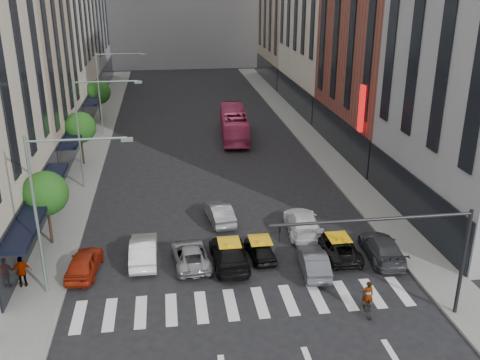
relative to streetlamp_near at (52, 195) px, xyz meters
name	(u,v)px	position (x,y,z in m)	size (l,w,h in m)	color
ground	(254,320)	(10.04, -4.00, -5.90)	(160.00, 160.00, 0.00)	black
sidewalk_left	(92,151)	(-1.46, 26.00, -5.83)	(3.00, 96.00, 0.15)	slate
sidewalk_right	(314,142)	(21.54, 26.00, -5.83)	(3.00, 96.00, 0.15)	slate
building_left_b	(12,32)	(-6.96, 24.00, 6.10)	(8.00, 16.00, 24.00)	tan
building_right_b	(386,17)	(27.04, 23.00, 7.10)	(8.00, 18.00, 26.00)	brown
tree_near	(46,193)	(-1.76, 6.00, -2.25)	(2.88, 2.88, 4.95)	black
tree_mid	(80,127)	(-1.76, 22.00, -2.25)	(2.88, 2.88, 4.95)	black
tree_far	(98,92)	(-1.76, 38.00, -2.25)	(2.88, 2.88, 4.95)	black
streetlamp_near	(52,195)	(0.00, 0.00, 0.00)	(5.38, 0.25, 9.00)	gray
streetlamp_mid	(89,119)	(0.00, 16.00, 0.00)	(5.38, 0.25, 9.00)	gray
streetlamp_far	(107,82)	(0.00, 32.00, 0.00)	(5.38, 0.25, 9.00)	gray
traffic_signal	(413,242)	(17.74, -5.00, -1.43)	(10.10, 0.20, 6.00)	black
liberty_sign	(361,109)	(22.64, 16.00, 0.10)	(0.30, 0.70, 4.00)	red
car_red	(84,263)	(0.84, 1.94, -5.20)	(1.66, 4.13, 1.41)	maroon
car_white_front	(143,250)	(4.29, 2.96, -5.15)	(1.60, 4.58, 1.51)	silver
car_silver	(191,255)	(7.14, 2.19, -5.27)	(2.10, 4.55, 1.26)	gray
taxi_left	(229,254)	(9.49, 1.80, -5.16)	(2.09, 5.13, 1.49)	black
taxi_center	(260,249)	(11.50, 2.36, -5.30)	(1.44, 3.57, 1.22)	black
car_grey_mid	(313,261)	(14.34, 0.24, -5.22)	(1.46, 4.18, 1.38)	#43464B
taxi_right	(338,247)	(16.39, 1.91, -5.26)	(2.13, 4.62, 1.28)	black
car_grey_curb	(382,248)	(19.04, 1.26, -5.19)	(2.00, 4.93, 1.43)	#36383D
car_row2_left	(219,212)	(9.51, 7.98, -5.19)	(1.52, 4.35, 1.43)	#9C9DA1
car_row2_right	(302,222)	(15.00, 5.45, -5.14)	(2.14, 5.26, 1.53)	white
bus	(234,124)	(13.36, 29.18, -4.35)	(2.61, 11.17, 3.11)	#D13D70
motorcycle	(367,304)	(16.02, -4.20, -5.41)	(0.65, 1.88, 0.99)	black
rider	(369,283)	(16.02, -4.20, -4.11)	(0.59, 0.39, 1.62)	gray
pedestrian_far	(22,272)	(-2.36, 0.74, -4.82)	(1.10, 0.46, 1.88)	gray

